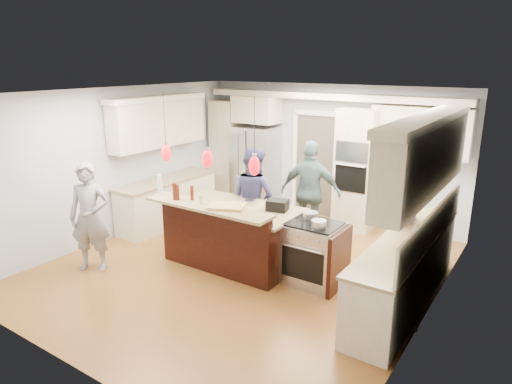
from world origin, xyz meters
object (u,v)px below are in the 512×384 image
kitchen_island (233,234)px  person_bar_end (90,217)px  refrigerator (255,168)px  person_far_left (253,198)px  island_range (315,254)px

kitchen_island → person_bar_end: person_bar_end is taller
person_bar_end → refrigerator: bearing=53.8°
kitchen_island → person_far_left: bearing=100.5°
refrigerator → person_bar_end: size_ratio=1.06×
island_range → person_far_left: 1.75m
refrigerator → island_range: refrigerator is taller
person_far_left → person_bar_end: bearing=66.0°
kitchen_island → person_bar_end: 2.21m
person_bar_end → kitchen_island: bearing=9.2°
person_bar_end → person_far_left: person_far_left is taller
island_range → person_far_left: size_ratio=0.53×
kitchen_island → person_far_left: (-0.14, 0.78, 0.38)m
refrigerator → person_far_left: size_ratio=1.04×
refrigerator → island_range: 3.71m
person_bar_end → person_far_left: size_ratio=0.97×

